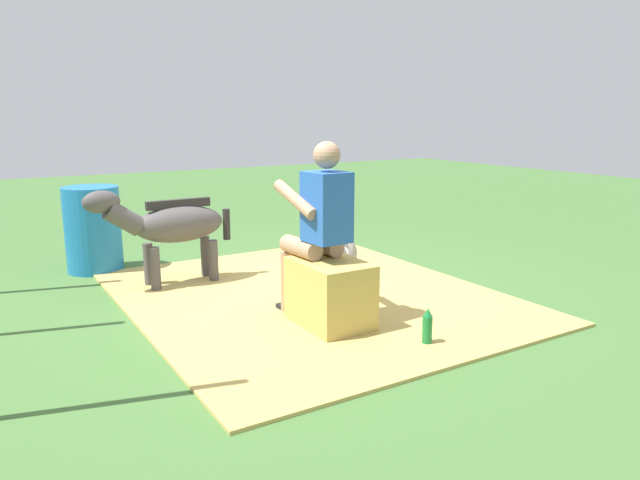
% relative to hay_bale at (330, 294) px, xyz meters
% --- Properties ---
extents(ground_plane, '(24.00, 24.00, 0.00)m').
position_rel_hay_bale_xyz_m(ground_plane, '(0.78, -0.11, -0.26)').
color(ground_plane, '#426B33').
extents(hay_patch, '(3.52, 2.99, 0.02)m').
position_rel_hay_bale_xyz_m(hay_patch, '(0.70, -0.23, -0.24)').
color(hay_patch, tan).
rests_on(hay_patch, ground).
extents(hay_bale, '(0.63, 0.45, 0.51)m').
position_rel_hay_bale_xyz_m(hay_bale, '(0.00, 0.00, 0.00)').
color(hay_bale, tan).
rests_on(hay_bale, ground).
extents(person_seated, '(0.68, 0.44, 1.39)m').
position_rel_hay_bale_xyz_m(person_seated, '(0.17, 0.01, 0.52)').
color(person_seated, tan).
rests_on(person_seated, ground).
extents(pony_standing, '(0.34, 1.35, 0.94)m').
position_rel_hay_bale_xyz_m(pony_standing, '(1.68, 0.68, 0.32)').
color(pony_standing, '#4C4747').
rests_on(pony_standing, ground).
extents(pony_lying, '(1.27, 0.95, 0.42)m').
position_rel_hay_bale_xyz_m(pony_lying, '(1.29, -0.91, -0.07)').
color(pony_lying, gray).
rests_on(pony_lying, ground).
extents(soda_bottle, '(0.07, 0.07, 0.28)m').
position_rel_hay_bale_xyz_m(soda_bottle, '(-0.67, -0.37, -0.12)').
color(soda_bottle, '#197233').
rests_on(soda_bottle, ground).
extents(water_barrel, '(0.55, 0.55, 0.87)m').
position_rel_hay_bale_xyz_m(water_barrel, '(2.64, 1.19, 0.18)').
color(water_barrel, '#1E72B2').
rests_on(water_barrel, ground).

